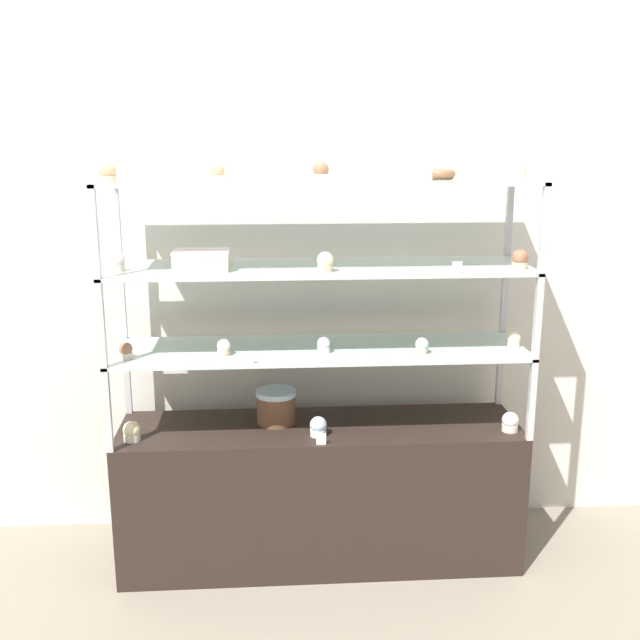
% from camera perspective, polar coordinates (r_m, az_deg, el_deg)
% --- Properties ---
extents(ground_plane, '(20.00, 20.00, 0.00)m').
position_cam_1_polar(ground_plane, '(3.25, 0.00, -17.47)').
color(ground_plane, gray).
extents(back_wall, '(8.00, 0.05, 2.60)m').
position_cam_1_polar(back_wall, '(3.14, -0.45, 6.79)').
color(back_wall, silver).
rests_on(back_wall, ground_plane).
extents(display_base, '(1.58, 0.42, 0.57)m').
position_cam_1_polar(display_base, '(3.11, 0.00, -12.95)').
color(display_base, black).
rests_on(display_base, ground_plane).
extents(display_riser_lower, '(1.58, 0.42, 0.32)m').
position_cam_1_polar(display_riser_lower, '(2.89, 0.00, -2.52)').
color(display_riser_lower, '#B7B7BC').
rests_on(display_riser_lower, display_base).
extents(display_riser_middle, '(1.58, 0.42, 0.32)m').
position_cam_1_polar(display_riser_middle, '(2.81, 0.00, 3.72)').
color(display_riser_middle, '#B7B7BC').
rests_on(display_riser_middle, display_riser_lower).
extents(display_riser_upper, '(1.58, 0.42, 0.32)m').
position_cam_1_polar(display_riser_upper, '(2.77, 0.00, 10.21)').
color(display_riser_upper, '#B7B7BC').
rests_on(display_riser_upper, display_riser_middle).
extents(layer_cake_centerpiece, '(0.16, 0.16, 0.14)m').
position_cam_1_polar(layer_cake_centerpiece, '(3.00, -3.37, -6.58)').
color(layer_cake_centerpiece, brown).
rests_on(layer_cake_centerpiece, display_base).
extents(sheet_cake_frosted, '(0.20, 0.15, 0.07)m').
position_cam_1_polar(sheet_cake_frosted, '(2.77, -9.02, 4.54)').
color(sheet_cake_frosted, beige).
rests_on(sheet_cake_frosted, display_riser_middle).
extents(cupcake_0, '(0.07, 0.07, 0.08)m').
position_cam_1_polar(cupcake_0, '(2.92, -14.15, -8.25)').
color(cupcake_0, white).
rests_on(cupcake_0, display_base).
extents(cupcake_1, '(0.07, 0.07, 0.08)m').
position_cam_1_polar(cupcake_1, '(2.88, -0.13, -8.14)').
color(cupcake_1, white).
rests_on(cupcake_1, display_base).
extents(cupcake_2, '(0.07, 0.07, 0.08)m').
position_cam_1_polar(cupcake_2, '(3.01, 14.29, -7.56)').
color(cupcake_2, beige).
rests_on(cupcake_2, display_base).
extents(price_tag_0, '(0.04, 0.00, 0.04)m').
position_cam_1_polar(price_tag_0, '(2.80, 0.09, -9.06)').
color(price_tag_0, white).
rests_on(price_tag_0, display_base).
extents(cupcake_3, '(0.05, 0.05, 0.06)m').
position_cam_1_polar(cupcake_3, '(2.83, -14.58, -2.29)').
color(cupcake_3, beige).
rests_on(cupcake_3, display_riser_lower).
extents(cupcake_4, '(0.05, 0.05, 0.06)m').
position_cam_1_polar(cupcake_4, '(2.81, -7.35, -2.11)').
color(cupcake_4, '#CCB28C').
rests_on(cupcake_4, display_riser_lower).
extents(cupcake_5, '(0.05, 0.05, 0.06)m').
position_cam_1_polar(cupcake_5, '(2.81, 0.28, -1.95)').
color(cupcake_5, white).
rests_on(cupcake_5, display_riser_lower).
extents(cupcake_6, '(0.05, 0.05, 0.06)m').
position_cam_1_polar(cupcake_6, '(2.83, 7.77, -1.98)').
color(cupcake_6, '#CCB28C').
rests_on(cupcake_6, display_riser_lower).
extents(cupcake_7, '(0.05, 0.05, 0.06)m').
position_cam_1_polar(cupcake_7, '(2.98, 14.56, -1.47)').
color(cupcake_7, beige).
rests_on(cupcake_7, display_riser_lower).
extents(price_tag_1, '(0.04, 0.00, 0.04)m').
position_cam_1_polar(price_tag_1, '(2.69, -5.46, -2.91)').
color(price_tag_1, white).
rests_on(price_tag_1, display_riser_lower).
extents(cupcake_8, '(0.06, 0.06, 0.07)m').
position_cam_1_polar(cupcake_8, '(2.80, -15.22, 4.29)').
color(cupcake_8, beige).
rests_on(cupcake_8, display_riser_middle).
extents(cupcake_9, '(0.06, 0.06, 0.07)m').
position_cam_1_polar(cupcake_9, '(2.69, 0.40, 4.42)').
color(cupcake_9, '#CCB28C').
rests_on(cupcake_9, display_riser_middle).
extents(cupcake_10, '(0.06, 0.06, 0.07)m').
position_cam_1_polar(cupcake_10, '(2.84, 15.00, 4.45)').
color(cupcake_10, '#CCB28C').
rests_on(cupcake_10, display_riser_middle).
extents(price_tag_2, '(0.04, 0.00, 0.04)m').
position_cam_1_polar(price_tag_2, '(2.70, 10.39, 3.93)').
color(price_tag_2, white).
rests_on(price_tag_2, display_riser_middle).
extents(cupcake_11, '(0.06, 0.06, 0.07)m').
position_cam_1_polar(cupcake_11, '(2.73, -15.85, 10.72)').
color(cupcake_11, '#CCB28C').
rests_on(cupcake_11, display_riser_upper).
extents(cupcake_12, '(0.06, 0.06, 0.07)m').
position_cam_1_polar(cupcake_12, '(2.69, -7.89, 11.07)').
color(cupcake_12, white).
rests_on(cupcake_12, display_riser_upper).
extents(cupcake_13, '(0.06, 0.06, 0.07)m').
position_cam_1_polar(cupcake_13, '(2.73, 0.10, 11.24)').
color(cupcake_13, white).
rests_on(cupcake_13, display_riser_upper).
extents(cupcake_14, '(0.06, 0.06, 0.07)m').
position_cam_1_polar(cupcake_14, '(2.75, 7.97, 11.13)').
color(cupcake_14, white).
rests_on(cupcake_14, display_riser_upper).
extents(cupcake_15, '(0.06, 0.06, 0.07)m').
position_cam_1_polar(cupcake_15, '(2.87, 14.88, 10.92)').
color(cupcake_15, beige).
rests_on(cupcake_15, display_riser_upper).
extents(price_tag_3, '(0.04, 0.00, 0.04)m').
position_cam_1_polar(price_tag_3, '(2.58, -2.67, 10.82)').
color(price_tag_3, white).
rests_on(price_tag_3, display_riser_upper).
extents(donut_glazed, '(0.12, 0.12, 0.03)m').
position_cam_1_polar(donut_glazed, '(2.89, 9.11, 10.92)').
color(donut_glazed, brown).
rests_on(donut_glazed, display_riser_upper).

